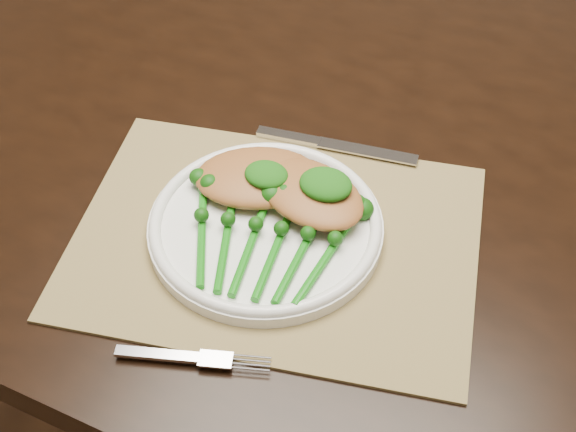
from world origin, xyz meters
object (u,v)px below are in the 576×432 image
(dinner_plate, at_px, (266,225))
(broccolini_bundle, at_px, (263,247))
(dining_table, at_px, (298,303))
(chicken_fillet_left, at_px, (258,177))
(placemat, at_px, (276,240))

(dinner_plate, xyz_separation_m, broccolini_bundle, (0.01, -0.03, 0.01))
(broccolini_bundle, bearing_deg, dining_table, 93.19)
(dining_table, height_order, chicken_fillet_left, chicken_fillet_left)
(chicken_fillet_left, relative_size, broccolini_bundle, 0.72)
(placemat, bearing_deg, dining_table, 94.41)
(placemat, bearing_deg, broccolini_bundle, -101.63)
(dining_table, xyz_separation_m, dinner_plate, (0.03, -0.19, 0.39))
(chicken_fillet_left, distance_m, broccolini_bundle, 0.09)
(dining_table, height_order, placemat, placemat)
(dinner_plate, bearing_deg, placemat, -18.33)
(dinner_plate, bearing_deg, chicken_fillet_left, 120.56)
(placemat, xyz_separation_m, broccolini_bundle, (-0.00, -0.03, 0.02))
(chicken_fillet_left, height_order, broccolini_bundle, chicken_fillet_left)
(placemat, xyz_separation_m, chicken_fillet_left, (-0.04, 0.05, 0.03))
(dining_table, relative_size, chicken_fillet_left, 12.24)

